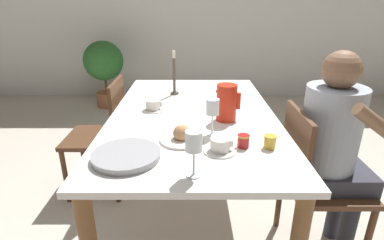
{
  "coord_description": "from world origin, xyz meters",
  "views": [
    {
      "loc": [
        -0.01,
        -1.7,
        1.41
      ],
      "look_at": [
        0.0,
        -0.24,
        0.83
      ],
      "focal_mm": 28.0,
      "sensor_mm": 36.0,
      "label": 1
    }
  ],
  "objects_px": {
    "person_seated": "(333,141)",
    "wine_glass_water": "(211,109)",
    "chair_person_side": "(313,179)",
    "wine_glass_juice": "(194,144)",
    "teacup_near_person": "(219,146)",
    "potted_plant": "(102,65)",
    "candlestick_tall": "(173,78)",
    "bread_plate": "(181,136)",
    "chair_opposite": "(102,133)",
    "jam_jar_amber": "(242,140)",
    "red_pitcher": "(225,102)",
    "jam_jar_red": "(269,141)",
    "serving_tray": "(125,156)",
    "teacup_across": "(152,106)"
  },
  "relations": [
    {
      "from": "wine_glass_water",
      "to": "wine_glass_juice",
      "type": "xyz_separation_m",
      "value": [
        -0.09,
        -0.39,
        -0.0
      ]
    },
    {
      "from": "serving_tray",
      "to": "potted_plant",
      "type": "xyz_separation_m",
      "value": [
        -0.93,
        2.96,
        -0.2
      ]
    },
    {
      "from": "chair_person_side",
      "to": "potted_plant",
      "type": "xyz_separation_m",
      "value": [
        -1.89,
        2.66,
        0.11
      ]
    },
    {
      "from": "wine_glass_juice",
      "to": "bread_plate",
      "type": "height_order",
      "value": "wine_glass_juice"
    },
    {
      "from": "person_seated",
      "to": "candlestick_tall",
      "type": "relative_size",
      "value": 3.83
    },
    {
      "from": "person_seated",
      "to": "teacup_near_person",
      "type": "relative_size",
      "value": 7.94
    },
    {
      "from": "chair_opposite",
      "to": "serving_tray",
      "type": "height_order",
      "value": "chair_opposite"
    },
    {
      "from": "wine_glass_juice",
      "to": "teacup_across",
      "type": "distance_m",
      "value": 0.79
    },
    {
      "from": "person_seated",
      "to": "potted_plant",
      "type": "xyz_separation_m",
      "value": [
        -1.98,
        2.64,
        -0.11
      ]
    },
    {
      "from": "chair_person_side",
      "to": "jam_jar_amber",
      "type": "xyz_separation_m",
      "value": [
        -0.45,
        -0.19,
        0.33
      ]
    },
    {
      "from": "red_pitcher",
      "to": "wine_glass_juice",
      "type": "xyz_separation_m",
      "value": [
        -0.18,
        -0.58,
        0.03
      ]
    },
    {
      "from": "chair_opposite",
      "to": "potted_plant",
      "type": "distance_m",
      "value": 2.1
    },
    {
      "from": "person_seated",
      "to": "jam_jar_amber",
      "type": "xyz_separation_m",
      "value": [
        -0.53,
        -0.21,
        0.11
      ]
    },
    {
      "from": "chair_person_side",
      "to": "candlestick_tall",
      "type": "relative_size",
      "value": 2.85
    },
    {
      "from": "red_pitcher",
      "to": "bread_plate",
      "type": "xyz_separation_m",
      "value": [
        -0.24,
        -0.27,
        -0.08
      ]
    },
    {
      "from": "teacup_near_person",
      "to": "wine_glass_water",
      "type": "bearing_deg",
      "value": 97.23
    },
    {
      "from": "serving_tray",
      "to": "teacup_near_person",
      "type": "bearing_deg",
      "value": 9.35
    },
    {
      "from": "person_seated",
      "to": "teacup_across",
      "type": "height_order",
      "value": "person_seated"
    },
    {
      "from": "bread_plate",
      "to": "potted_plant",
      "type": "distance_m",
      "value": 3.02
    },
    {
      "from": "wine_glass_water",
      "to": "potted_plant",
      "type": "xyz_separation_m",
      "value": [
        -1.31,
        2.71,
        -0.32
      ]
    },
    {
      "from": "red_pitcher",
      "to": "serving_tray",
      "type": "height_order",
      "value": "red_pitcher"
    },
    {
      "from": "bread_plate",
      "to": "person_seated",
      "type": "bearing_deg",
      "value": 9.67
    },
    {
      "from": "teacup_near_person",
      "to": "potted_plant",
      "type": "height_order",
      "value": "potted_plant"
    },
    {
      "from": "jam_jar_amber",
      "to": "wine_glass_juice",
      "type": "bearing_deg",
      "value": -132.99
    },
    {
      "from": "chair_opposite",
      "to": "jam_jar_red",
      "type": "relative_size",
      "value": 14.54
    },
    {
      "from": "serving_tray",
      "to": "bread_plate",
      "type": "distance_m",
      "value": 0.29
    },
    {
      "from": "wine_glass_water",
      "to": "bread_plate",
      "type": "relative_size",
      "value": 0.86
    },
    {
      "from": "person_seated",
      "to": "wine_glass_juice",
      "type": "bearing_deg",
      "value": -59.28
    },
    {
      "from": "chair_person_side",
      "to": "wine_glass_water",
      "type": "distance_m",
      "value": 0.73
    },
    {
      "from": "jam_jar_red",
      "to": "serving_tray",
      "type": "bearing_deg",
      "value": -170.93
    },
    {
      "from": "chair_person_side",
      "to": "candlestick_tall",
      "type": "xyz_separation_m",
      "value": [
        -0.81,
        0.66,
        0.42
      ]
    },
    {
      "from": "chair_opposite",
      "to": "wine_glass_water",
      "type": "bearing_deg",
      "value": -131.29
    },
    {
      "from": "wine_glass_juice",
      "to": "candlestick_tall",
      "type": "relative_size",
      "value": 0.6
    },
    {
      "from": "bread_plate",
      "to": "candlestick_tall",
      "type": "relative_size",
      "value": 0.69
    },
    {
      "from": "wine_glass_juice",
      "to": "jam_jar_amber",
      "type": "bearing_deg",
      "value": 47.01
    },
    {
      "from": "wine_glass_water",
      "to": "jam_jar_amber",
      "type": "distance_m",
      "value": 0.22
    },
    {
      "from": "person_seated",
      "to": "wine_glass_water",
      "type": "bearing_deg",
      "value": -84.64
    },
    {
      "from": "person_seated",
      "to": "jam_jar_red",
      "type": "distance_m",
      "value": 0.48
    },
    {
      "from": "serving_tray",
      "to": "person_seated",
      "type": "bearing_deg",
      "value": 16.88
    },
    {
      "from": "chair_person_side",
      "to": "red_pitcher",
      "type": "distance_m",
      "value": 0.65
    },
    {
      "from": "chair_person_side",
      "to": "wine_glass_juice",
      "type": "bearing_deg",
      "value": -57.26
    },
    {
      "from": "serving_tray",
      "to": "candlestick_tall",
      "type": "relative_size",
      "value": 0.95
    },
    {
      "from": "candlestick_tall",
      "to": "potted_plant",
      "type": "height_order",
      "value": "candlestick_tall"
    },
    {
      "from": "chair_opposite",
      "to": "jam_jar_amber",
      "type": "xyz_separation_m",
      "value": [
        0.91,
        -0.82,
        0.33
      ]
    },
    {
      "from": "serving_tray",
      "to": "jam_jar_amber",
      "type": "distance_m",
      "value": 0.53
    },
    {
      "from": "jam_jar_amber",
      "to": "potted_plant",
      "type": "height_order",
      "value": "potted_plant"
    },
    {
      "from": "chair_person_side",
      "to": "bread_plate",
      "type": "bearing_deg",
      "value": -80.55
    },
    {
      "from": "chair_opposite",
      "to": "bread_plate",
      "type": "bearing_deg",
      "value": -140.5
    },
    {
      "from": "teacup_across",
      "to": "bread_plate",
      "type": "bearing_deg",
      "value": -66.27
    },
    {
      "from": "person_seated",
      "to": "candlestick_tall",
      "type": "distance_m",
      "value": 1.12
    }
  ]
}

